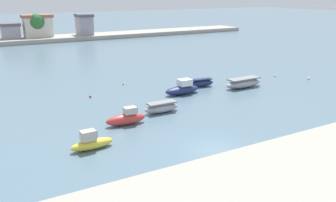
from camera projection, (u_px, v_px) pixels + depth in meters
ground_plane at (214, 151)px, 27.96m from camera, size 400.00×400.00×0.00m
seawall_embankment at (292, 182)px, 21.48m from camera, size 89.13×7.51×1.87m
moored_boat_0 at (91, 142)px, 28.12m from camera, size 3.46×1.14×1.56m
moored_boat_1 at (126, 118)px, 33.34m from camera, size 3.83×1.34×1.60m
moored_boat_2 at (162, 107)px, 36.75m from camera, size 3.75×1.34×1.07m
moored_boat_3 at (182, 89)px, 43.28m from camera, size 4.53×1.67×1.76m
moored_boat_4 at (202, 83)px, 46.70m from camera, size 3.34×1.34×1.03m
moored_boat_5 at (244, 83)px, 46.29m from camera, size 5.57×1.82×1.23m
mooring_buoy_0 at (123, 84)px, 47.80m from camera, size 0.24×0.24×0.24m
mooring_buoy_1 at (309, 78)px, 50.56m from camera, size 0.33×0.33×0.33m
mooring_buoy_2 at (90, 97)px, 41.95m from camera, size 0.27×0.27×0.27m
mooring_buoy_3 at (275, 76)px, 52.39m from camera, size 0.29×0.29×0.29m
distant_shoreline at (10, 36)px, 85.41m from camera, size 121.65×8.75×7.37m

